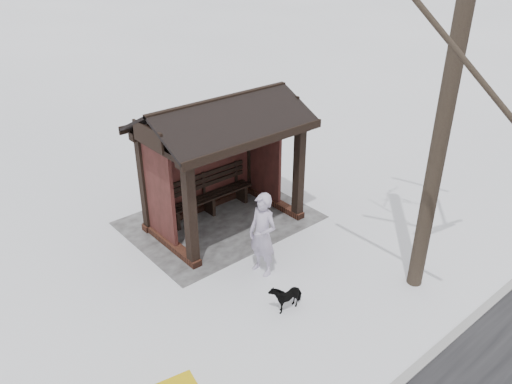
% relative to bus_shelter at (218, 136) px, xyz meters
% --- Properties ---
extents(ground, '(120.00, 120.00, 0.00)m').
position_rel_bus_shelter_xyz_m(ground, '(0.00, 0.16, -2.17)').
color(ground, white).
rests_on(ground, ground).
extents(kerb, '(120.00, 0.15, 0.06)m').
position_rel_bus_shelter_xyz_m(kerb, '(0.00, 5.66, -2.16)').
color(kerb, gray).
rests_on(kerb, ground).
extents(trampled_patch, '(4.20, 3.20, 0.02)m').
position_rel_bus_shelter_xyz_m(trampled_patch, '(0.00, -0.04, -2.16)').
color(trampled_patch, gray).
rests_on(trampled_patch, ground).
extents(bus_shelter, '(3.60, 2.40, 3.09)m').
position_rel_bus_shelter_xyz_m(bus_shelter, '(0.00, 0.00, 0.00)').
color(bus_shelter, '#371C14').
rests_on(bus_shelter, ground).
extents(pedestrian, '(0.49, 0.69, 1.77)m').
position_rel_bus_shelter_xyz_m(pedestrian, '(0.55, 2.14, -1.28)').
color(pedestrian, '#AFA4C0').
rests_on(pedestrian, ground).
extents(dog, '(0.65, 0.31, 0.54)m').
position_rel_bus_shelter_xyz_m(dog, '(0.94, 3.24, -1.90)').
color(dog, black).
rests_on(dog, ground).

